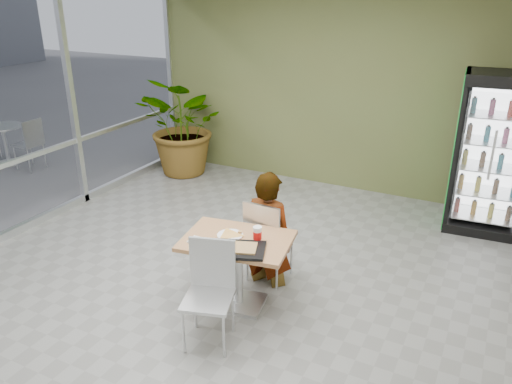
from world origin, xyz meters
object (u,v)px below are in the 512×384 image
beverage_fridge (492,155)px  dining_table (237,258)px  chair_near (210,283)px  seated_woman (268,240)px  chair_far (266,236)px  potted_plant (186,126)px  soda_cup (257,234)px  cafeteria_tray (238,250)px

beverage_fridge → dining_table: bearing=-128.4°
chair_near → beverage_fridge: beverage_fridge is taller
chair_near → seated_woman: size_ratio=0.61×
chair_far → dining_table: bearing=85.6°
beverage_fridge → potted_plant: beverage_fridge is taller
seated_woman → soda_cup: (0.14, -0.52, 0.34)m
seated_woman → chair_near: bearing=90.0°
chair_far → beverage_fridge: bearing=-126.5°
soda_cup → cafeteria_tray: bearing=-105.7°
soda_cup → beverage_fridge: size_ratio=0.07×
chair_far → chair_near: 1.05m
chair_far → soda_cup: 0.56m
potted_plant → dining_table: bearing=-48.6°
dining_table → chair_near: (0.02, -0.54, 0.02)m
dining_table → soda_cup: soda_cup is taller
chair_far → cafeteria_tray: chair_far is taller
soda_cup → cafeteria_tray: soda_cup is taller
chair_near → potted_plant: (-2.66, 3.52, 0.28)m
soda_cup → seated_woman: bearing=104.7°
dining_table → beverage_fridge: (2.05, 3.01, 0.49)m
beverage_fridge → chair_far: bearing=-132.7°
dining_table → cafeteria_tray: 0.33m
dining_table → chair_near: chair_near is taller
dining_table → seated_woman: (0.06, 0.56, -0.05)m
chair_near → beverage_fridge: bearing=43.3°
cafeteria_tray → potted_plant: 4.22m
soda_cup → beverage_fridge: beverage_fridge is taller
soda_cup → cafeteria_tray: size_ratio=0.31×
seated_woman → cafeteria_tray: bearing=97.1°
chair_near → cafeteria_tray: bearing=55.1°
dining_table → soda_cup: 0.35m
soda_cup → potted_plant: size_ratio=0.09×
dining_table → beverage_fridge: size_ratio=0.55×
chair_near → chair_far: bearing=71.0°
beverage_fridge → soda_cup: bearing=-126.1°
cafeteria_tray → potted_plant: (-2.76, 3.19, 0.08)m
beverage_fridge → potted_plant: 4.69m
chair_far → seated_woman: (0.00, 0.05, -0.07)m
soda_cup → potted_plant: 4.08m
chair_far → beverage_fridge: (1.99, 2.49, 0.47)m
dining_table → soda_cup: size_ratio=7.43×
chair_near → soda_cup: chair_near is taller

